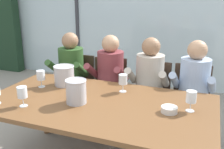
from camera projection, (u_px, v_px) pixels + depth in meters
name	position (u px, v px, depth m)	size (l,w,h in m)	color
ground	(130.00, 125.00, 3.43)	(14.00, 14.00, 0.00)	#9E9384
window_glass_panel	(161.00, 14.00, 4.54)	(7.22, 0.03, 2.60)	silver
window_mullion_left	(77.00, 12.00, 5.09)	(0.06, 0.06, 2.60)	#38383D
hillside_vineyard	(182.00, 17.00, 7.58)	(13.22, 2.40, 1.99)	#386633
curtain_heavy_drape	(5.00, 11.00, 5.51)	(0.56, 0.20, 2.60)	#1E3823
dining_table	(98.00, 109.00, 2.34)	(2.02, 1.11, 0.74)	brown
chair_near_curtain	(77.00, 83.00, 3.52)	(0.44, 0.44, 0.87)	#332319
chair_left_of_center	(109.00, 87.00, 3.34)	(0.48, 0.48, 0.87)	#332319
chair_center	(151.00, 92.00, 3.18)	(0.47, 0.47, 0.87)	#332319
chair_right_of_center	(190.00, 97.00, 3.03)	(0.45, 0.45, 0.87)	#332319
person_olive_shirt	(69.00, 73.00, 3.34)	(0.48, 0.63, 1.19)	#2D5123
person_maroon_top	(108.00, 78.00, 3.16)	(0.47, 0.62, 1.19)	brown
person_beige_jumper	(148.00, 83.00, 2.99)	(0.46, 0.61, 1.19)	#B7AD9E
person_pale_blue_shirt	(193.00, 88.00, 2.82)	(0.48, 0.63, 1.19)	#9EB2D1
ice_bucket_primary	(64.00, 75.00, 2.71)	(0.21, 0.21, 0.21)	#B7B7BC
ice_bucket_secondary	(76.00, 91.00, 2.27)	(0.19, 0.19, 0.21)	#B7B7BC
tasting_bowl	(169.00, 110.00, 2.11)	(0.13, 0.13, 0.05)	silver
wine_glass_by_left_taster	(123.00, 80.00, 2.52)	(0.08, 0.08, 0.17)	silver
wine_glass_center_pour	(41.00, 76.00, 2.65)	(0.08, 0.08, 0.17)	silver
wine_glass_by_right_taster	(22.00, 93.00, 2.20)	(0.08, 0.08, 0.17)	silver
wine_glass_spare_empty	(191.00, 98.00, 2.10)	(0.08, 0.08, 0.17)	silver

